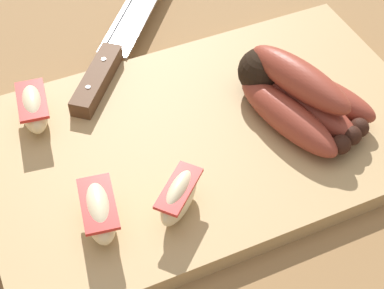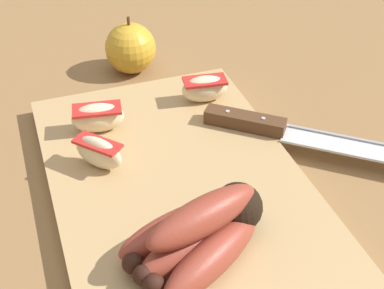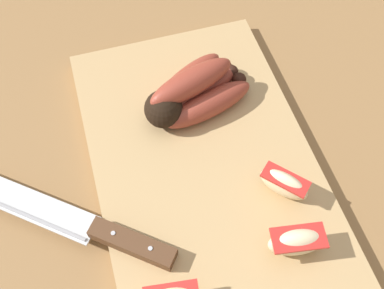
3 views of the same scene
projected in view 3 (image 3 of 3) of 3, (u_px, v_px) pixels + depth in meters
The scene contains 6 objects.
ground_plane at pixel (210, 164), 0.58m from camera, with size 6.00×6.00×0.00m, color olive.
cutting_board at pixel (204, 167), 0.56m from camera, with size 0.45×0.27×0.02m, color tan.
banana_bunch at pixel (192, 93), 0.58m from camera, with size 0.12×0.15×0.06m.
chefs_knife at pixel (94, 229), 0.50m from camera, with size 0.20×0.24×0.02m.
apple_wedge_near at pixel (297, 242), 0.48m from camera, with size 0.04×0.07×0.04m.
apple_wedge_middle at pixel (284, 184), 0.52m from camera, with size 0.06×0.06×0.04m.
Camera 3 is at (-0.26, 0.10, 0.51)m, focal length 41.78 mm.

